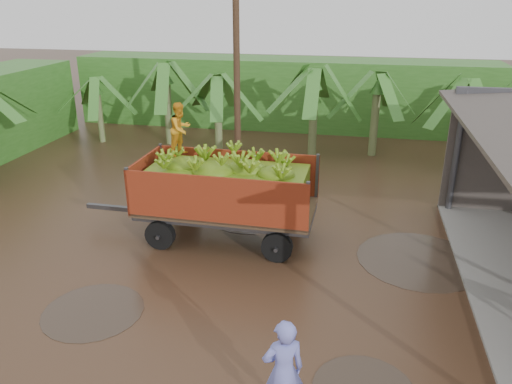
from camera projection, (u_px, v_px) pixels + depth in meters
ground at (260, 282)px, 12.53m from camera, size 100.00×100.00×0.00m
hedge_north at (282, 93)px, 26.80m from camera, size 22.00×3.00×3.60m
banana_trailer at (226, 190)px, 14.29m from camera, size 7.06×2.53×3.89m
man_blue at (283, 371)px, 8.17m from camera, size 0.85×0.73×1.97m
utility_pole at (237, 68)px, 17.98m from camera, size 1.20×0.24×8.40m
banana_plants at (161, 134)px, 18.49m from camera, size 24.16×20.14×4.15m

